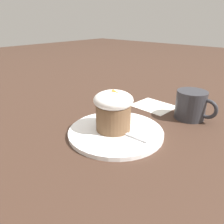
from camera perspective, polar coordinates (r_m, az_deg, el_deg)
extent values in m
plane|color=#3D281E|center=(0.54, 0.99, -5.69)|extent=(4.00, 4.00, 0.00)
cylinder|color=white|center=(0.54, 1.00, -5.21)|extent=(0.23, 0.23, 0.01)
cylinder|color=brown|center=(0.52, 0.00, -1.49)|extent=(0.08, 0.08, 0.06)
ellipsoid|color=white|center=(0.51, 0.00, 3.04)|extent=(0.09, 0.09, 0.04)
cone|color=orange|center=(0.49, 0.80, 4.98)|extent=(0.02, 0.01, 0.01)
sphere|color=green|center=(0.50, -0.09, 5.23)|extent=(0.01, 0.01, 0.01)
cube|color=#B7B7BC|center=(0.51, 5.09, -6.38)|extent=(0.08, 0.01, 0.00)
ellipsoid|color=#B7B7BC|center=(0.54, 0.19, -4.37)|extent=(0.05, 0.04, 0.01)
cylinder|color=#2D2D33|center=(0.65, 19.85, 1.77)|extent=(0.08, 0.08, 0.08)
torus|color=#2D2D33|center=(0.63, 23.65, 0.70)|extent=(0.06, 0.01, 0.06)
cube|color=white|center=(0.72, 10.80, 1.59)|extent=(0.13, 0.11, 0.00)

